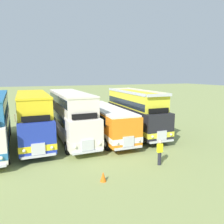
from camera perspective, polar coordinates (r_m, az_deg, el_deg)
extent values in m
plane|color=#8C9956|center=(20.57, -14.98, -7.69)|extent=(200.00, 200.00, 0.00)
sphere|color=#EAEACC|center=(14.96, -27.24, -10.77)|extent=(0.22, 0.22, 0.22)
cylinder|color=black|center=(16.70, -25.95, -10.66)|extent=(0.33, 1.05, 1.04)
cylinder|color=silver|center=(16.69, -25.43, -10.62)|extent=(0.04, 0.36, 0.36)
cylinder|color=black|center=(24.20, -25.53, -4.41)|extent=(0.33, 1.05, 1.04)
cylinder|color=silver|center=(24.20, -25.17, -4.38)|extent=(0.04, 0.36, 0.36)
cube|color=#1E339E|center=(20.20, -19.88, -3.27)|extent=(2.66, 9.66, 2.30)
cube|color=yellow|center=(20.34, -19.78, -4.92)|extent=(2.70, 9.70, 0.44)
cube|color=#19232D|center=(20.47, -20.03, -1.40)|extent=(2.65, 7.27, 0.76)
cube|color=#19232D|center=(15.43, -19.19, -4.72)|extent=(2.20, 0.14, 0.90)
cube|color=silver|center=(15.68, -18.91, -9.25)|extent=(0.90, 0.13, 0.80)
cube|color=silver|center=(15.81, -18.80, -11.00)|extent=(2.30, 0.18, 0.16)
sphere|color=#EAEACC|center=(15.73, -15.60, -9.00)|extent=(0.22, 0.22, 0.22)
sphere|color=#EAEACC|center=(15.65, -22.23, -9.49)|extent=(0.22, 0.22, 0.22)
cube|color=yellow|center=(20.12, -20.23, 2.16)|extent=(2.54, 8.76, 1.50)
cube|color=yellow|center=(20.04, -20.37, 4.48)|extent=(2.61, 8.86, 0.14)
cube|color=#19232D|center=(20.09, -20.29, 3.01)|extent=(2.58, 8.66, 0.68)
cube|color=black|center=(15.74, -19.45, -1.65)|extent=(1.90, 0.15, 0.40)
cylinder|color=black|center=(17.51, -15.35, -9.05)|extent=(0.30, 1.04, 1.04)
cylinder|color=silver|center=(17.52, -14.86, -9.01)|extent=(0.03, 0.36, 0.36)
cylinder|color=black|center=(17.42, -22.98, -9.59)|extent=(0.30, 1.04, 1.04)
cylinder|color=silver|center=(17.42, -23.48, -9.62)|extent=(0.03, 0.36, 0.36)
cylinder|color=black|center=(23.46, -17.25, -4.30)|extent=(0.30, 1.04, 1.04)
cylinder|color=silver|center=(23.47, -16.89, -4.28)|extent=(0.03, 0.36, 0.36)
cylinder|color=black|center=(23.40, -22.88, -4.68)|extent=(0.30, 1.04, 1.04)
cylinder|color=silver|center=(23.40, -23.25, -4.71)|extent=(0.03, 0.36, 0.36)
cube|color=silver|center=(20.42, -10.63, -2.70)|extent=(2.77, 10.35, 2.30)
cube|color=silver|center=(20.56, -10.58, -4.34)|extent=(2.81, 10.39, 0.44)
cube|color=#19232D|center=(20.69, -10.92, -0.86)|extent=(2.74, 7.95, 0.76)
cube|color=#19232D|center=(15.47, -6.65, -4.19)|extent=(2.20, 0.16, 0.90)
cube|color=silver|center=(15.72, -6.44, -8.70)|extent=(0.90, 0.14, 0.80)
cube|color=silver|center=(15.86, -6.37, -10.44)|extent=(2.30, 0.20, 0.16)
sphere|color=#EAEACC|center=(15.98, -3.30, -8.35)|extent=(0.22, 0.22, 0.22)
sphere|color=#EAEACC|center=(15.50, -9.66, -9.06)|extent=(0.22, 0.22, 0.22)
cube|color=silver|center=(20.34, -10.95, 2.67)|extent=(2.65, 9.44, 1.50)
cube|color=silver|center=(20.26, -11.03, 4.97)|extent=(2.71, 9.54, 0.14)
cube|color=#19232D|center=(20.31, -10.98, 3.51)|extent=(2.69, 9.34, 0.68)
cube|color=black|center=(15.77, -7.20, -1.14)|extent=(1.90, 0.17, 0.40)
cylinder|color=black|center=(17.73, -4.34, -8.47)|extent=(0.31, 1.05, 1.04)
cylinder|color=silver|center=(17.77, -3.87, -8.41)|extent=(0.03, 0.36, 0.36)
cylinder|color=black|center=(17.18, -11.72, -9.26)|extent=(0.31, 1.05, 1.04)
cylinder|color=silver|center=(17.15, -12.22, -9.31)|extent=(0.03, 0.36, 0.36)
cylinder|color=black|center=(24.11, -9.58, -3.61)|extent=(0.31, 1.05, 1.04)
cylinder|color=silver|center=(24.14, -9.23, -3.58)|extent=(0.03, 0.36, 0.36)
cylinder|color=black|center=(23.71, -15.00, -4.04)|extent=(0.31, 1.05, 1.04)
cylinder|color=silver|center=(23.69, -15.36, -4.07)|extent=(0.03, 0.36, 0.36)
cube|color=orange|center=(21.07, -1.71, -2.15)|extent=(2.62, 10.53, 2.30)
cube|color=white|center=(21.20, -1.71, -3.73)|extent=(2.67, 10.57, 0.44)
cube|color=#19232D|center=(21.33, -2.07, -0.36)|extent=(2.63, 8.13, 0.76)
cube|color=#19232D|center=(16.23, 4.26, -3.48)|extent=(2.20, 0.13, 0.90)
cube|color=silver|center=(16.46, 4.37, -7.80)|extent=(0.90, 0.13, 0.80)
cube|color=silver|center=(16.60, 4.39, -9.47)|extent=(2.30, 0.17, 0.16)
sphere|color=#EAEACC|center=(16.84, 7.18, -7.44)|extent=(0.22, 0.22, 0.22)
sphere|color=#EAEACC|center=(16.11, 1.45, -8.18)|extent=(0.22, 0.22, 0.22)
cube|color=white|center=(20.85, -1.73, 1.13)|extent=(2.58, 10.13, 0.14)
cylinder|color=black|center=(18.53, 5.42, -7.66)|extent=(0.29, 1.04, 1.04)
cylinder|color=silver|center=(18.60, 5.84, -7.60)|extent=(0.02, 0.36, 0.36)
cylinder|color=black|center=(17.68, -1.36, -8.49)|extent=(0.29, 1.04, 1.04)
cylinder|color=silver|center=(17.64, -1.83, -8.54)|extent=(0.02, 0.36, 0.36)
cylinder|color=black|center=(24.88, -1.78, -3.06)|extent=(0.29, 1.04, 1.04)
cylinder|color=silver|center=(24.92, -1.46, -3.03)|extent=(0.02, 0.36, 0.36)
cylinder|color=black|center=(24.25, -6.94, -3.47)|extent=(0.29, 1.04, 1.04)
cylinder|color=silver|center=(24.22, -7.28, -3.49)|extent=(0.02, 0.36, 0.36)
cube|color=black|center=(22.36, 6.24, -1.50)|extent=(2.62, 9.62, 2.30)
cube|color=yellow|center=(22.49, 6.21, -2.99)|extent=(2.67, 9.66, 0.44)
cube|color=#19232D|center=(22.61, 5.81, 0.18)|extent=(2.62, 7.22, 0.76)
cube|color=#19232D|center=(18.23, 13.00, -2.22)|extent=(2.20, 0.13, 0.90)
cube|color=silver|center=(18.44, 13.04, -6.09)|extent=(0.90, 0.13, 0.80)
cube|color=silver|center=(18.56, 13.03, -7.60)|extent=(2.30, 0.17, 0.16)
sphere|color=#EAEACC|center=(18.93, 15.34, -5.77)|extent=(0.22, 0.22, 0.22)
sphere|color=#EAEACC|center=(17.96, 10.65, -6.43)|extent=(0.22, 0.22, 0.22)
cube|color=yellow|center=(22.29, 6.04, 3.42)|extent=(2.51, 8.72, 1.50)
cube|color=silver|center=(18.28, 12.49, 4.34)|extent=(2.40, 0.13, 0.24)
cube|color=silver|center=(25.70, 2.22, 6.11)|extent=(2.40, 0.13, 0.24)
cube|color=silver|center=(22.78, 8.79, 5.52)|extent=(0.21, 8.69, 0.24)
cube|color=silver|center=(21.70, 3.23, 5.40)|extent=(0.21, 8.69, 0.24)
cube|color=#19232D|center=(22.33, 6.03, 2.65)|extent=(2.55, 8.62, 0.64)
cube|color=black|center=(18.49, 12.25, 0.34)|extent=(1.90, 0.14, 0.40)
cylinder|color=black|center=(20.53, 13.11, -6.13)|extent=(0.29, 1.04, 1.04)
cylinder|color=silver|center=(20.61, 13.46, -6.08)|extent=(0.02, 0.36, 0.36)
cylinder|color=black|center=(19.38, 7.40, -6.91)|extent=(0.29, 1.04, 1.04)
cylinder|color=silver|center=(19.32, 7.00, -6.96)|extent=(0.02, 0.36, 0.36)
cylinder|color=black|center=(25.73, 5.47, -2.66)|extent=(0.29, 1.04, 1.04)
cylinder|color=silver|center=(25.80, 5.77, -2.63)|extent=(0.02, 0.36, 0.36)
cylinder|color=black|center=(24.83, 0.69, -3.08)|extent=(0.29, 1.04, 1.04)
cylinder|color=silver|center=(24.77, 0.37, -3.11)|extent=(0.02, 0.36, 0.36)
cone|color=orange|center=(12.97, -2.34, -16.70)|extent=(0.36, 0.36, 0.59)
cylinder|color=#23232D|center=(15.37, 12.44, -11.91)|extent=(0.24, 0.24, 0.90)
cube|color=yellow|center=(15.11, 12.54, -9.27)|extent=(0.36, 0.22, 0.60)
sphere|color=beige|center=(14.98, 12.60, -7.75)|extent=(0.22, 0.22, 0.22)
cylinder|color=#8C704C|center=(30.63, -24.26, -1.46)|extent=(0.08, 0.08, 1.05)
cylinder|color=#8C704C|center=(31.11, -10.41, -0.58)|extent=(0.08, 0.08, 1.05)
cylinder|color=#8C704C|center=(33.30, 2.31, 0.27)|extent=(0.08, 0.08, 1.05)
cylinder|color=beige|center=(30.57, -17.32, -0.28)|extent=(22.43, 0.03, 0.03)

